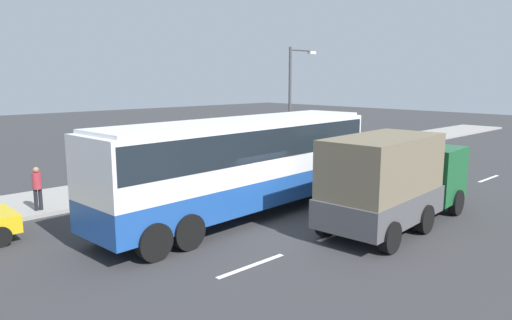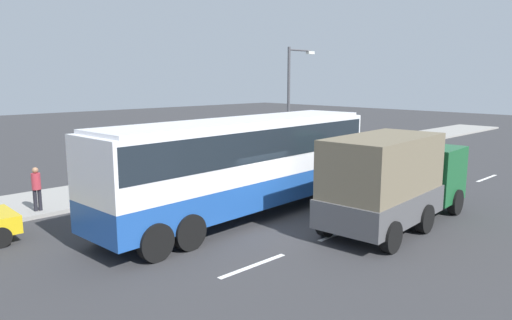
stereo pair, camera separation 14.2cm
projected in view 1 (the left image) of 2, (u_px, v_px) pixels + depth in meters
ground_plane at (262, 225)px, 16.42m from camera, size 120.00×120.00×0.00m
sidewalk_curb at (141, 185)px, 22.26m from camera, size 80.00×4.00×0.15m
lane_centreline at (360, 226)px, 16.31m from camera, size 37.24×0.16×0.01m
coach_bus at (243, 157)px, 17.08m from camera, size 12.04×3.34×3.60m
cargo_truck at (395, 178)px, 16.02m from camera, size 7.25×2.96×3.21m
pedestrian_near_curb at (183, 157)px, 23.27m from camera, size 0.32×0.32×1.79m
pedestrian_at_crossing at (37, 185)px, 17.59m from camera, size 0.32×0.32×1.65m
street_lamp at (293, 97)px, 26.20m from camera, size 2.11×0.24×6.58m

